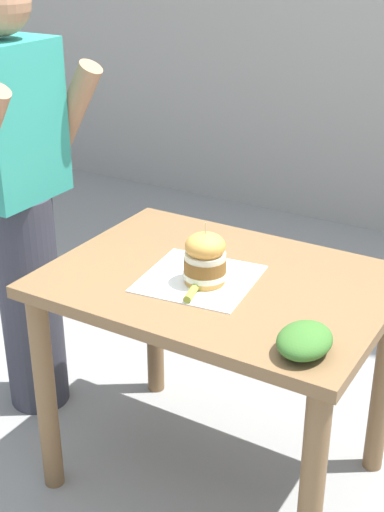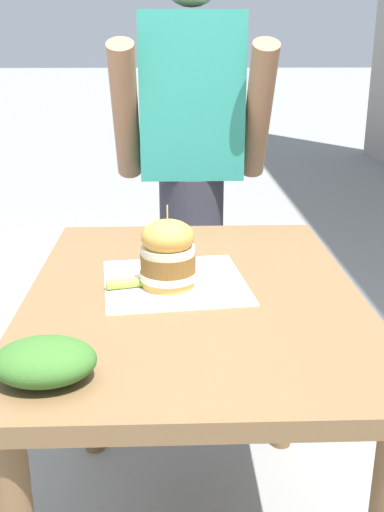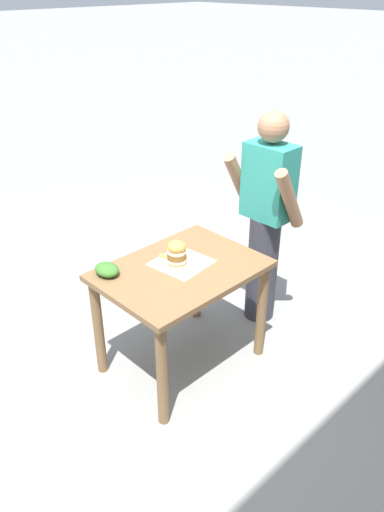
# 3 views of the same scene
# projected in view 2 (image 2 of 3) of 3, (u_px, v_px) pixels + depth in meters

# --- Properties ---
(patio_table) EXTENTS (0.78, 1.07, 0.80)m
(patio_table) POSITION_uv_depth(u_px,v_px,m) (193.00, 343.00, 1.47)
(patio_table) COLOR brown
(patio_table) RESTS_ON ground
(serving_paper) EXTENTS (0.38, 0.38, 0.00)m
(serving_paper) POSITION_uv_depth(u_px,v_px,m) (175.00, 282.00, 1.47)
(serving_paper) COLOR white
(serving_paper) RESTS_ON patio_table
(sandwich) EXTENTS (0.14, 0.14, 0.20)m
(sandwich) POSITION_uv_depth(u_px,v_px,m) (168.00, 254.00, 1.41)
(sandwich) COLOR gold
(sandwich) RESTS_ON serving_paper
(pickle_spear) EXTENTS (0.09, 0.04, 0.02)m
(pickle_spear) POSITION_uv_depth(u_px,v_px,m) (124.00, 284.00, 1.42)
(pickle_spear) COLOR #8EA83D
(pickle_spear) RESTS_ON serving_paper
(side_salad) EXTENTS (0.18, 0.14, 0.07)m
(side_salad) POSITION_uv_depth(u_px,v_px,m) (44.00, 361.00, 1.03)
(side_salad) COLOR #386B28
(side_salad) RESTS_ON patio_table
(diner_across_table) EXTENTS (0.55, 0.35, 1.69)m
(diner_across_table) POSITION_uv_depth(u_px,v_px,m) (192.00, 179.00, 2.20)
(diner_across_table) COLOR #33333D
(diner_across_table) RESTS_ON ground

